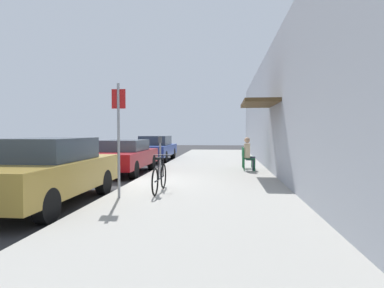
{
  "coord_description": "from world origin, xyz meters",
  "views": [
    {
      "loc": [
        2.82,
        -9.63,
        1.62
      ],
      "look_at": [
        1.04,
        7.88,
        0.97
      ],
      "focal_mm": 30.88,
      "sensor_mm": 36.0,
      "label": 1
    }
  ],
  "objects_px": {
    "parked_car_2": "(155,148)",
    "seated_patron_0": "(249,153)",
    "parked_car_0": "(46,171)",
    "cafe_chair_1": "(246,156)",
    "street_sign": "(119,131)",
    "parked_car_1": "(124,156)",
    "parking_meter": "(160,152)",
    "cafe_chair_0": "(247,157)",
    "bicycle_0": "(160,178)"
  },
  "relations": [
    {
      "from": "street_sign",
      "to": "cafe_chair_0",
      "type": "height_order",
      "value": "street_sign"
    },
    {
      "from": "parking_meter",
      "to": "cafe_chair_1",
      "type": "bearing_deg",
      "value": 31.08
    },
    {
      "from": "parking_meter",
      "to": "cafe_chair_0",
      "type": "distance_m",
      "value": 3.39
    },
    {
      "from": "parked_car_0",
      "to": "cafe_chair_0",
      "type": "relative_size",
      "value": 5.06
    },
    {
      "from": "cafe_chair_0",
      "to": "parked_car_2",
      "type": "bearing_deg",
      "value": 132.03
    },
    {
      "from": "cafe_chair_0",
      "to": "cafe_chair_1",
      "type": "distance_m",
      "value": 0.87
    },
    {
      "from": "parked_car_0",
      "to": "seated_patron_0",
      "type": "distance_m",
      "value": 7.72
    },
    {
      "from": "parking_meter",
      "to": "bicycle_0",
      "type": "distance_m",
      "value": 3.86
    },
    {
      "from": "bicycle_0",
      "to": "cafe_chair_0",
      "type": "distance_m",
      "value": 5.42
    },
    {
      "from": "parked_car_0",
      "to": "bicycle_0",
      "type": "distance_m",
      "value": 2.6
    },
    {
      "from": "parked_car_0",
      "to": "street_sign",
      "type": "bearing_deg",
      "value": 16.14
    },
    {
      "from": "parked_car_1",
      "to": "street_sign",
      "type": "height_order",
      "value": "street_sign"
    },
    {
      "from": "parked_car_1",
      "to": "street_sign",
      "type": "relative_size",
      "value": 1.69
    },
    {
      "from": "parked_car_2",
      "to": "parking_meter",
      "type": "bearing_deg",
      "value": -76.25
    },
    {
      "from": "parked_car_2",
      "to": "cafe_chair_0",
      "type": "height_order",
      "value": "parked_car_2"
    },
    {
      "from": "seated_patron_0",
      "to": "cafe_chair_1",
      "type": "xyz_separation_m",
      "value": [
        -0.06,
        0.87,
        -0.19
      ]
    },
    {
      "from": "parked_car_2",
      "to": "bicycle_0",
      "type": "relative_size",
      "value": 2.57
    },
    {
      "from": "cafe_chair_1",
      "to": "parked_car_0",
      "type": "bearing_deg",
      "value": -124.53
    },
    {
      "from": "parked_car_0",
      "to": "street_sign",
      "type": "distance_m",
      "value": 1.79
    },
    {
      "from": "parking_meter",
      "to": "parked_car_0",
      "type": "bearing_deg",
      "value": -107.3
    },
    {
      "from": "parked_car_1",
      "to": "cafe_chair_1",
      "type": "bearing_deg",
      "value": 15.87
    },
    {
      "from": "parked_car_1",
      "to": "parked_car_2",
      "type": "relative_size",
      "value": 1.0
    },
    {
      "from": "parking_meter",
      "to": "cafe_chair_0",
      "type": "relative_size",
      "value": 1.52
    },
    {
      "from": "cafe_chair_0",
      "to": "bicycle_0",
      "type": "bearing_deg",
      "value": -117.1
    },
    {
      "from": "cafe_chair_0",
      "to": "street_sign",
      "type": "bearing_deg",
      "value": -120.14
    },
    {
      "from": "parking_meter",
      "to": "seated_patron_0",
      "type": "xyz_separation_m",
      "value": [
        3.26,
        1.06,
        -0.07
      ]
    },
    {
      "from": "parked_car_1",
      "to": "seated_patron_0",
      "type": "xyz_separation_m",
      "value": [
        4.81,
        0.48,
        0.13
      ]
    },
    {
      "from": "street_sign",
      "to": "cafe_chair_1",
      "type": "xyz_separation_m",
      "value": [
        3.25,
        6.48,
        -1.02
      ]
    },
    {
      "from": "parked_car_0",
      "to": "parked_car_1",
      "type": "relative_size",
      "value": 1.0
    },
    {
      "from": "cafe_chair_0",
      "to": "cafe_chair_1",
      "type": "height_order",
      "value": "same"
    },
    {
      "from": "parked_car_1",
      "to": "bicycle_0",
      "type": "distance_m",
      "value": 4.91
    },
    {
      "from": "parked_car_2",
      "to": "seated_patron_0",
      "type": "distance_m",
      "value": 7.14
    },
    {
      "from": "parked_car_0",
      "to": "cafe_chair_0",
      "type": "height_order",
      "value": "parked_car_0"
    },
    {
      "from": "parked_car_2",
      "to": "bicycle_0",
      "type": "height_order",
      "value": "parked_car_2"
    },
    {
      "from": "street_sign",
      "to": "bicycle_0",
      "type": "distance_m",
      "value": 1.6
    },
    {
      "from": "parked_car_0",
      "to": "cafe_chair_1",
      "type": "relative_size",
      "value": 5.06
    },
    {
      "from": "parked_car_1",
      "to": "street_sign",
      "type": "distance_m",
      "value": 5.42
    },
    {
      "from": "cafe_chair_1",
      "to": "bicycle_0",
      "type": "bearing_deg",
      "value": -113.44
    },
    {
      "from": "parked_car_1",
      "to": "bicycle_0",
      "type": "bearing_deg",
      "value": -62.27
    },
    {
      "from": "cafe_chair_1",
      "to": "seated_patron_0",
      "type": "bearing_deg",
      "value": -86.06
    },
    {
      "from": "parking_meter",
      "to": "bicycle_0",
      "type": "bearing_deg",
      "value": -78.96
    },
    {
      "from": "parking_meter",
      "to": "cafe_chair_0",
      "type": "height_order",
      "value": "parking_meter"
    },
    {
      "from": "parking_meter",
      "to": "seated_patron_0",
      "type": "height_order",
      "value": "parking_meter"
    },
    {
      "from": "parked_car_2",
      "to": "cafe_chair_0",
      "type": "relative_size",
      "value": 5.06
    },
    {
      "from": "parked_car_0",
      "to": "street_sign",
      "type": "relative_size",
      "value": 1.69
    },
    {
      "from": "seated_patron_0",
      "to": "cafe_chair_1",
      "type": "bearing_deg",
      "value": 93.94
    },
    {
      "from": "cafe_chair_0",
      "to": "seated_patron_0",
      "type": "relative_size",
      "value": 0.67
    },
    {
      "from": "parking_meter",
      "to": "parked_car_2",
      "type": "bearing_deg",
      "value": 103.75
    },
    {
      "from": "parking_meter",
      "to": "street_sign",
      "type": "bearing_deg",
      "value": -90.63
    },
    {
      "from": "parked_car_1",
      "to": "cafe_chair_1",
      "type": "height_order",
      "value": "parked_car_1"
    }
  ]
}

